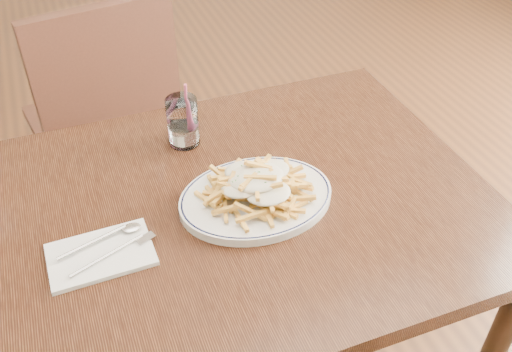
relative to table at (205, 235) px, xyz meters
name	(u,v)px	position (x,y,z in m)	size (l,w,h in m)	color
table	(205,235)	(0.00, 0.00, 0.00)	(1.20, 0.80, 0.75)	black
chair_far	(106,114)	(-0.10, 0.78, -0.15)	(0.50, 0.50, 0.93)	black
fries_plate	(256,198)	(0.11, -0.02, 0.09)	(0.38, 0.35, 0.02)	silver
loaded_fries	(256,181)	(0.11, -0.02, 0.13)	(0.25, 0.21, 0.07)	gold
napkin	(101,255)	(-0.22, -0.06, 0.08)	(0.19, 0.12, 0.01)	white
cutlery	(99,250)	(-0.22, -0.05, 0.09)	(0.19, 0.12, 0.01)	silver
water_glass	(183,124)	(0.03, 0.24, 0.13)	(0.07, 0.07, 0.16)	white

